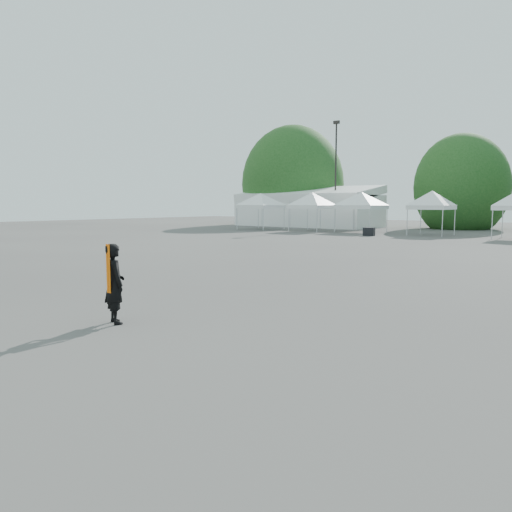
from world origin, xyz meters
The scene contains 11 objects.
ground centered at (0.00, 0.00, 0.00)m, with size 120.00×120.00×0.00m, color #474442.
marquee centered at (-22.00, 35.00, 1.97)m, with size 15.00×6.25×4.23m.
light_pole_west centered at (-18.00, 34.00, 5.77)m, with size 0.60×0.25×10.30m.
tree_far_w centered at (-26.00, 38.00, 4.54)m, with size 4.80×4.80×7.30m.
tree_mid_w centered at (-8.00, 40.00, 3.93)m, with size 4.16×4.16×6.33m.
tent_a centered at (-21.82, 27.16, 3.06)m, with size 4.67×4.67×3.88m.
tent_b centered at (-16.50, 27.66, 3.06)m, with size 4.35×4.35×3.88m.
tent_c centered at (-12.51, 28.98, 3.06)m, with size 4.75×4.75×3.88m.
tent_d centered at (-6.49, 28.63, 3.06)m, with size 3.99×3.99×3.88m.
man centered at (-0.98, -2.91, 0.80)m, with size 0.67×0.55×1.59m.
crate_west centered at (-9.74, 25.03, 0.31)m, with size 0.80×0.62×0.62m, color black.
Camera 1 is at (7.38, -8.60, 2.36)m, focal length 35.00 mm.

